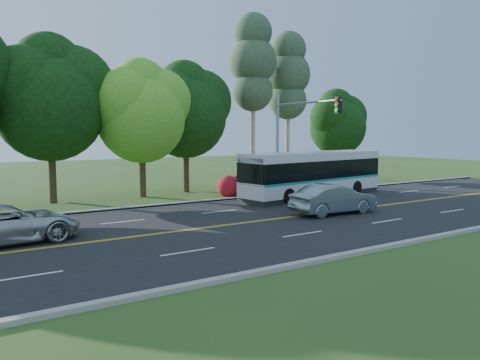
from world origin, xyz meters
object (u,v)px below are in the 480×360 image
transit_bus (313,175)px  suv (6,224)px  traffic_signal (295,128)px  sedan (334,199)px

transit_bus → suv: bearing=-177.1°
traffic_signal → transit_bus: bearing=-8.3°
sedan → traffic_signal: bearing=-17.5°
traffic_signal → sedan: size_ratio=1.44×
transit_bus → sedan: 6.87m
transit_bus → suv: transit_bus is taller
transit_bus → traffic_signal: bearing=164.1°
traffic_signal → sedan: (-2.24, -5.94, -3.85)m
suv → traffic_signal: bearing=-83.7°
traffic_signal → suv: 18.69m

